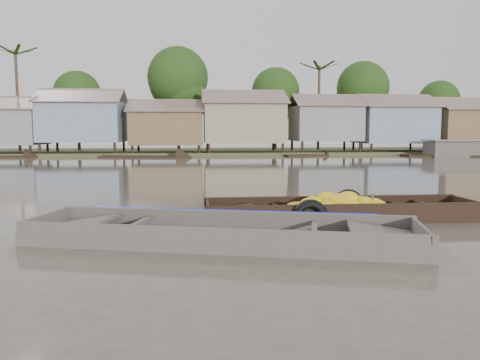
{
  "coord_description": "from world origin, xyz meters",
  "views": [
    {
      "loc": [
        -1.47,
        -9.66,
        1.98
      ],
      "look_at": [
        -0.41,
        1.5,
        0.8
      ],
      "focal_mm": 35.0,
      "sensor_mm": 36.0,
      "label": 1
    }
  ],
  "objects": [
    {
      "name": "ground",
      "position": [
        0.0,
        0.0,
        0.0
      ],
      "size": [
        120.0,
        120.0,
        0.0
      ],
      "primitive_type": "plane",
      "color": "#4E463C",
      "rests_on": "ground"
    },
    {
      "name": "viewer_boat",
      "position": [
        -0.99,
        -1.45,
        0.05
      ],
      "size": [
        7.17,
        3.51,
        0.56
      ],
      "rotation": [
        0.0,
        0.0,
        -0.26
      ],
      "color": "#48433D",
      "rests_on": "ground"
    },
    {
      "name": "riverbank",
      "position": [
        3.03,
        31.86,
        3.07
      ],
      "size": [
        120.0,
        12.47,
        10.22
      ],
      "color": "#384723",
      "rests_on": "ground"
    },
    {
      "name": "banana_boat",
      "position": [
        1.67,
        0.49,
        0.19
      ],
      "size": [
        6.09,
        1.66,
        0.85
      ],
      "rotation": [
        0.0,
        0.0,
        -0.0
      ],
      "color": "black",
      "rests_on": "ground"
    },
    {
      "name": "distant_boats",
      "position": [
        13.48,
        24.5,
        0.21
      ],
      "size": [
        45.78,
        15.0,
        1.38
      ],
      "color": "black",
      "rests_on": "ground"
    }
  ]
}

